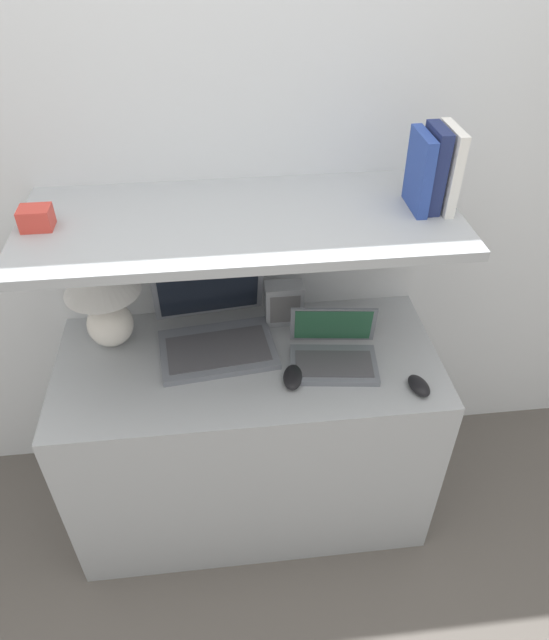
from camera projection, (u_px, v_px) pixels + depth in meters
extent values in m
plane|color=#56514C|center=(260.00, 563.00, 2.05)|extent=(12.00, 12.00, 0.00)
cube|color=silver|center=(235.00, 177.00, 1.78)|extent=(6.00, 0.05, 2.40)
cube|color=#999EA3|center=(251.00, 436.00, 2.03)|extent=(1.21, 0.56, 0.74)
cube|color=silver|center=(243.00, 335.00, 2.12)|extent=(1.21, 0.04, 1.18)
cube|color=#999EA3|center=(241.00, 222.00, 1.57)|extent=(1.21, 0.50, 0.03)
ellipsoid|color=white|center=(110.00, 324.00, 1.82)|extent=(0.15, 0.15, 0.15)
cylinder|color=tan|center=(104.00, 298.00, 1.76)|extent=(0.02, 0.02, 0.05)
cone|color=silver|center=(99.00, 273.00, 1.70)|extent=(0.23, 0.23, 0.14)
cube|color=slate|center=(218.00, 349.00, 1.82)|extent=(0.39, 0.29, 0.02)
cube|color=#47474C|center=(218.00, 349.00, 1.81)|extent=(0.34, 0.21, 0.00)
cube|color=slate|center=(209.00, 290.00, 1.87)|extent=(0.37, 0.11, 0.23)
cube|color=black|center=(209.00, 291.00, 1.86)|extent=(0.33, 0.09, 0.20)
cube|color=slate|center=(334.00, 365.00, 1.77)|extent=(0.29, 0.20, 0.02)
cube|color=#47474C|center=(334.00, 364.00, 1.76)|extent=(0.25, 0.15, 0.00)
cube|color=slate|center=(333.00, 324.00, 1.80)|extent=(0.27, 0.07, 0.14)
cube|color=#235138|center=(333.00, 325.00, 1.79)|extent=(0.24, 0.06, 0.13)
ellipsoid|color=black|center=(293.00, 377.00, 1.72)|extent=(0.08, 0.12, 0.03)
ellipsoid|color=black|center=(419.00, 386.00, 1.69)|extent=(0.07, 0.10, 0.03)
cube|color=gray|center=(284.00, 303.00, 1.91)|extent=(0.13, 0.07, 0.15)
cube|color=#59595B|center=(285.00, 309.00, 1.88)|extent=(0.10, 0.00, 0.10)
cube|color=silver|center=(447.00, 168.00, 1.54)|extent=(0.03, 0.15, 0.23)
cube|color=navy|center=(433.00, 169.00, 1.53)|extent=(0.04, 0.12, 0.23)
cube|color=#284293|center=(419.00, 172.00, 1.53)|extent=(0.03, 0.15, 0.21)
cube|color=#CC3D33|center=(36.00, 218.00, 1.49)|extent=(0.08, 0.07, 0.06)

